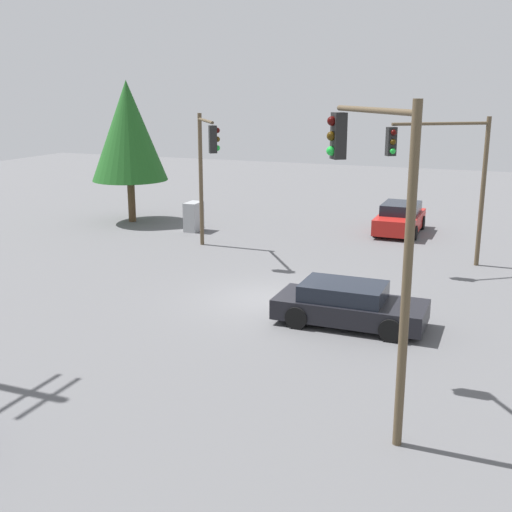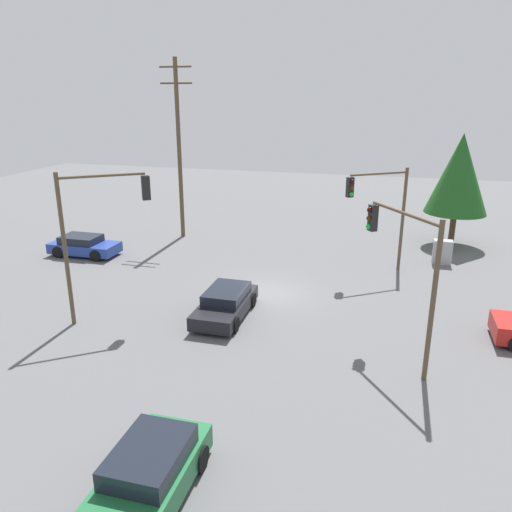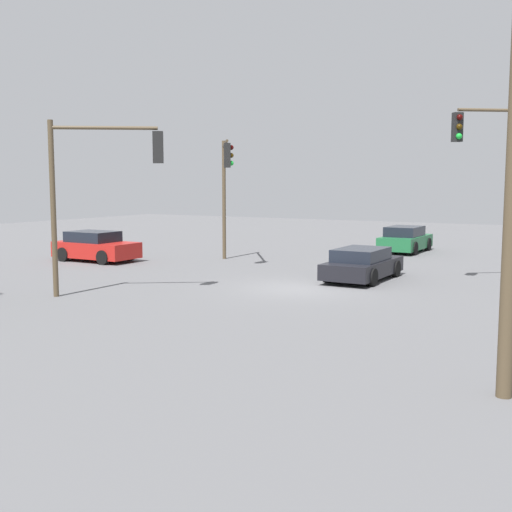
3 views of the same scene
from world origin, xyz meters
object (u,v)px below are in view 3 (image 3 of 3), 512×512
object	(u,v)px
sedan_green	(405,240)
traffic_signal_main	(226,177)
sedan_red	(96,247)
sedan_dark	(362,264)
traffic_signal_aux	(97,176)
traffic_signal_cross	(512,162)

from	to	relation	value
sedan_green	traffic_signal_main	size ratio (longest dim) A/B	0.73
sedan_red	traffic_signal_main	world-z (taller)	traffic_signal_main
traffic_signal_main	sedan_red	bearing A→B (deg)	-101.86
sedan_dark	traffic_signal_aux	xyz separation A→B (m)	(6.40, 7.81, 3.40)
traffic_signal_aux	sedan_green	bearing A→B (deg)	40.60
sedan_red	traffic_signal_cross	distance (m)	19.12
traffic_signal_cross	traffic_signal_main	bearing A→B (deg)	-37.35
sedan_dark	traffic_signal_aux	distance (m)	10.65
traffic_signal_aux	sedan_red	bearing A→B (deg)	100.10
traffic_signal_main	traffic_signal_cross	size ratio (longest dim) A/B	0.88
sedan_dark	sedan_red	world-z (taller)	sedan_red
traffic_signal_main	traffic_signal_cross	distance (m)	12.65
sedan_red	traffic_signal_cross	world-z (taller)	traffic_signal_cross
sedan_green	traffic_signal_main	bearing A→B (deg)	-123.51
sedan_green	traffic_signal_main	world-z (taller)	traffic_signal_main
sedan_dark	traffic_signal_aux	size ratio (longest dim) A/B	0.76
sedan_red	sedan_green	xyz separation A→B (m)	(-11.87, -11.52, -0.01)
sedan_dark	sedan_red	bearing A→B (deg)	-176.82
traffic_signal_aux	traffic_signal_cross	bearing A→B (deg)	4.66
sedan_red	sedan_green	world-z (taller)	sedan_red
sedan_red	sedan_green	size ratio (longest dim) A/B	0.97
sedan_dark	traffic_signal_aux	world-z (taller)	traffic_signal_aux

